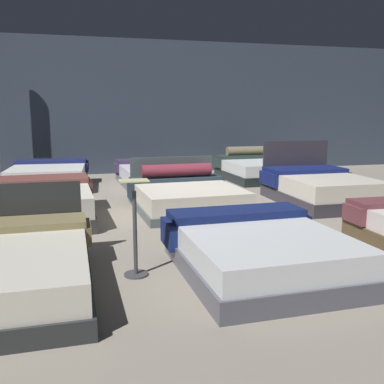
{
  "coord_description": "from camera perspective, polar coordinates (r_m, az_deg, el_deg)",
  "views": [
    {
      "loc": [
        -1.69,
        -6.84,
        1.59
      ],
      "look_at": [
        0.01,
        -0.25,
        0.35
      ],
      "focal_mm": 40.58,
      "sensor_mm": 36.0,
      "label": 1
    }
  ],
  "objects": [
    {
      "name": "bed_6",
      "position": [
        9.83,
        -18.29,
        1.94
      ],
      "size": [
        1.7,
        2.11,
        0.55
      ],
      "rotation": [
        0.0,
        0.0,
        -0.05
      ],
      "color": "black",
      "rests_on": "ground_plane"
    },
    {
      "name": "bed_1",
      "position": [
        4.47,
        8.85,
        -7.6
      ],
      "size": [
        1.68,
        1.95,
        0.51
      ],
      "rotation": [
        0.0,
        0.0,
        0.03
      ],
      "color": "#53545F",
      "rests_on": "ground_plane"
    },
    {
      "name": "bed_4",
      "position": [
        7.28,
        -0.87,
        -0.46
      ],
      "size": [
        1.76,
        2.06,
        0.8
      ],
      "rotation": [
        0.0,
        0.0,
        0.04
      ],
      "color": "#4A5456",
      "rests_on": "ground_plane"
    },
    {
      "name": "bed_7",
      "position": [
        9.95,
        -4.94,
        2.32
      ],
      "size": [
        1.68,
        2.14,
        0.5
      ],
      "rotation": [
        0.0,
        0.0,
        0.05
      ],
      "color": "#535760",
      "rests_on": "ground_plane"
    },
    {
      "name": "showroom_back_wall",
      "position": [
        11.85,
        -6.42,
        11.01
      ],
      "size": [
        18.0,
        0.06,
        3.5
      ],
      "primitive_type": "cube",
      "color": "#333D4C",
      "rests_on": "ground_plane"
    },
    {
      "name": "bed_8",
      "position": [
        10.68,
        8.43,
        2.98
      ],
      "size": [
        1.63,
        2.04,
        0.76
      ],
      "rotation": [
        0.0,
        0.0,
        0.03
      ],
      "color": "black",
      "rests_on": "ground_plane"
    },
    {
      "name": "price_sign",
      "position": [
        4.31,
        -7.47,
        -6.24
      ],
      "size": [
        0.28,
        0.24,
        0.96
      ],
      "color": "#3F3F44",
      "rests_on": "ground_plane"
    },
    {
      "name": "ground_plane",
      "position": [
        7.22,
        -0.61,
        -2.5
      ],
      "size": [
        18.0,
        18.0,
        0.02
      ],
      "primitive_type": "cube",
      "color": "gray"
    },
    {
      "name": "bed_5",
      "position": [
        8.13,
        16.41,
        0.52
      ],
      "size": [
        1.56,
        2.12,
        1.06
      ],
      "rotation": [
        0.0,
        0.0,
        -0.01
      ],
      "color": "#322E37",
      "rests_on": "ground_plane"
    },
    {
      "name": "bed_3",
      "position": [
        6.97,
        -19.9,
        -1.37
      ],
      "size": [
        1.8,
        2.23,
        0.56
      ],
      "rotation": [
        0.0,
        0.0,
        0.04
      ],
      "color": "#343230",
      "rests_on": "ground_plane"
    }
  ]
}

